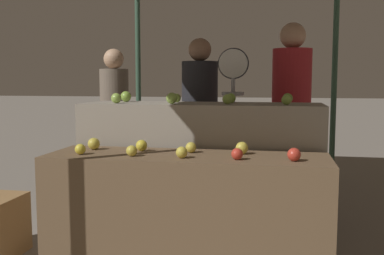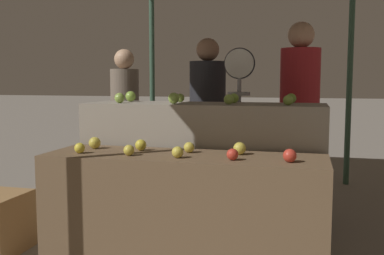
# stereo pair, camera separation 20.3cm
# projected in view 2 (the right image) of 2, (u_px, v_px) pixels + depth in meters

# --- Properties ---
(display_counter_front) EXTENTS (1.85, 0.55, 0.81)m
(display_counter_front) POSITION_uv_depth(u_px,v_px,m) (184.00, 215.00, 2.99)
(display_counter_front) COLOR brown
(display_counter_front) RESTS_ON ground_plane
(display_counter_back) EXTENTS (1.85, 0.55, 1.12)m
(display_counter_back) POSITION_uv_depth(u_px,v_px,m) (204.00, 174.00, 3.55)
(display_counter_back) COLOR gray
(display_counter_back) RESTS_ON ground_plane
(apple_front_0) EXTENTS (0.07, 0.07, 0.07)m
(apple_front_0) POSITION_uv_depth(u_px,v_px,m) (80.00, 148.00, 3.01)
(apple_front_0) COLOR gold
(apple_front_0) RESTS_ON display_counter_front
(apple_front_1) EXTENTS (0.07, 0.07, 0.07)m
(apple_front_1) POSITION_uv_depth(u_px,v_px,m) (129.00, 150.00, 2.91)
(apple_front_1) COLOR gold
(apple_front_1) RESTS_ON display_counter_front
(apple_front_2) EXTENTS (0.07, 0.07, 0.07)m
(apple_front_2) POSITION_uv_depth(u_px,v_px,m) (178.00, 152.00, 2.83)
(apple_front_2) COLOR gold
(apple_front_2) RESTS_ON display_counter_front
(apple_front_3) EXTENTS (0.07, 0.07, 0.07)m
(apple_front_3) POSITION_uv_depth(u_px,v_px,m) (232.00, 154.00, 2.75)
(apple_front_3) COLOR red
(apple_front_3) RESTS_ON display_counter_front
(apple_front_4) EXTENTS (0.08, 0.08, 0.08)m
(apple_front_4) POSITION_uv_depth(u_px,v_px,m) (290.00, 156.00, 2.68)
(apple_front_4) COLOR red
(apple_front_4) RESTS_ON display_counter_front
(apple_front_5) EXTENTS (0.08, 0.08, 0.08)m
(apple_front_5) POSITION_uv_depth(u_px,v_px,m) (95.00, 143.00, 3.21)
(apple_front_5) COLOR gold
(apple_front_5) RESTS_ON display_counter_front
(apple_front_6) EXTENTS (0.08, 0.08, 0.08)m
(apple_front_6) POSITION_uv_depth(u_px,v_px,m) (141.00, 145.00, 3.12)
(apple_front_6) COLOR gold
(apple_front_6) RESTS_ON display_counter_front
(apple_front_7) EXTENTS (0.07, 0.07, 0.07)m
(apple_front_7) POSITION_uv_depth(u_px,v_px,m) (189.00, 147.00, 3.03)
(apple_front_7) COLOR gold
(apple_front_7) RESTS_ON display_counter_front
(apple_front_8) EXTENTS (0.08, 0.08, 0.08)m
(apple_front_8) POSITION_uv_depth(u_px,v_px,m) (240.00, 148.00, 2.95)
(apple_front_8) COLOR gold
(apple_front_8) RESTS_ON display_counter_front
(apple_back_0) EXTENTS (0.08, 0.08, 0.08)m
(apple_back_0) POSITION_uv_depth(u_px,v_px,m) (120.00, 98.00, 3.53)
(apple_back_0) COLOR #8EB247
(apple_back_0) RESTS_ON display_counter_back
(apple_back_1) EXTENTS (0.09, 0.09, 0.09)m
(apple_back_1) POSITION_uv_depth(u_px,v_px,m) (174.00, 98.00, 3.43)
(apple_back_1) COLOR #8EB247
(apple_back_1) RESTS_ON display_counter_back
(apple_back_2) EXTENTS (0.08, 0.08, 0.08)m
(apple_back_2) POSITION_uv_depth(u_px,v_px,m) (229.00, 99.00, 3.34)
(apple_back_2) COLOR #8EB247
(apple_back_2) RESTS_ON display_counter_back
(apple_back_3) EXTENTS (0.07, 0.07, 0.07)m
(apple_back_3) POSITION_uv_depth(u_px,v_px,m) (288.00, 100.00, 3.22)
(apple_back_3) COLOR #8EB247
(apple_back_3) RESTS_ON display_counter_back
(apple_back_4) EXTENTS (0.09, 0.09, 0.09)m
(apple_back_4) POSITION_uv_depth(u_px,v_px,m) (131.00, 96.00, 3.76)
(apple_back_4) COLOR #84AD3D
(apple_back_4) RESTS_ON display_counter_back
(apple_back_5) EXTENTS (0.07, 0.07, 0.07)m
(apple_back_5) POSITION_uv_depth(u_px,v_px,m) (180.00, 98.00, 3.65)
(apple_back_5) COLOR #8EB247
(apple_back_5) RESTS_ON display_counter_back
(apple_back_6) EXTENTS (0.08, 0.08, 0.08)m
(apple_back_6) POSITION_uv_depth(u_px,v_px,m) (234.00, 98.00, 3.53)
(apple_back_6) COLOR #84AD3D
(apple_back_6) RESTS_ON display_counter_back
(apple_back_7) EXTENTS (0.08, 0.08, 0.08)m
(apple_back_7) POSITION_uv_depth(u_px,v_px,m) (291.00, 99.00, 3.43)
(apple_back_7) COLOR #7AA338
(apple_back_7) RESTS_ON display_counter_back
(produce_scale) EXTENTS (0.28, 0.20, 1.59)m
(produce_scale) POSITION_uv_depth(u_px,v_px,m) (239.00, 97.00, 4.01)
(produce_scale) COLOR #99999E
(produce_scale) RESTS_ON ground_plane
(person_vendor_at_scale) EXTENTS (0.37, 0.37, 1.71)m
(person_vendor_at_scale) POSITION_uv_depth(u_px,v_px,m) (208.00, 112.00, 4.42)
(person_vendor_at_scale) COLOR #2D2D38
(person_vendor_at_scale) RESTS_ON ground_plane
(person_customer_left) EXTENTS (0.49, 0.49, 1.83)m
(person_customer_left) POSITION_uv_depth(u_px,v_px,m) (299.00, 106.00, 4.17)
(person_customer_left) COLOR #2D2D38
(person_customer_left) RESTS_ON ground_plane
(person_customer_right) EXTENTS (0.36, 0.36, 1.63)m
(person_customer_right) POSITION_uv_depth(u_px,v_px,m) (125.00, 112.00, 4.89)
(person_customer_right) COLOR #2D2D38
(person_customer_right) RESTS_ON ground_plane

